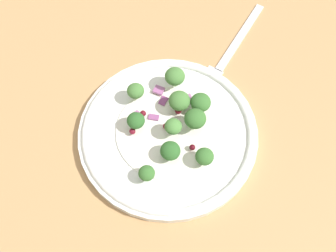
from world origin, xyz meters
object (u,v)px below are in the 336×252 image
Objects in this scene: plate at (168,132)px; broccoli_floret_1 at (204,157)px; broccoli_floret_2 at (170,151)px; broccoli_floret_0 at (193,121)px; fork at (232,49)px.

broccoli_floret_1 is at bearing -89.75° from plate.
broccoli_floret_2 is (-2.40, -2.78, 2.07)cm from plate.
broccoli_floret_0 is 4.89cm from broccoli_floret_2.
broccoli_floret_2 reaches higher than plate.
fork is at bearing 10.93° from plate.
broccoli_floret_0 reaches higher than fork.
broccoli_floret_1 is 19.83cm from fork.
fork is (17.12, 9.63, -2.69)cm from broccoli_floret_1.
fork is at bearing 20.16° from broccoli_floret_0.
broccoli_floret_0 is at bearing 60.68° from broccoli_floret_1.
broccoli_floret_0 is 4.89cm from broccoli_floret_1.
plate is 4.25cm from broccoli_floret_0.
broccoli_floret_1 and broccoli_floret_2 have the same top height.
plate is 10.13× the size of broccoli_floret_1.
broccoli_floret_1 is at bearing -150.64° from fork.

